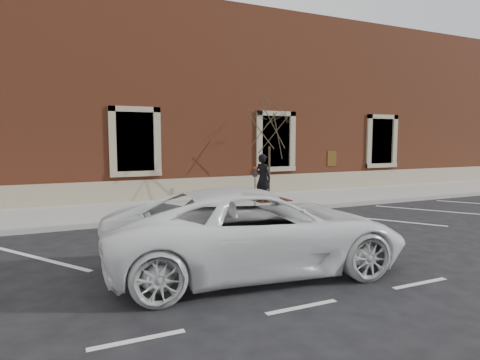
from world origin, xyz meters
name	(u,v)px	position (x,y,z in m)	size (l,w,h in m)	color
ground	(247,215)	(0.00, 0.00, 0.00)	(120.00, 120.00, 0.00)	#28282B
sidewalk_near	(227,205)	(0.00, 1.75, 0.07)	(40.00, 3.50, 0.15)	beige
curb_near	(248,213)	(0.00, -0.05, 0.07)	(40.00, 0.12, 0.15)	#9E9E99
parking_stripes	(281,228)	(0.00, -2.20, 0.00)	(28.00, 4.40, 0.01)	silver
building_civic	(181,109)	(0.00, 7.74, 4.00)	(40.00, 8.62, 8.00)	brown
man	(263,178)	(1.25, 1.31, 1.05)	(0.66, 0.43, 1.80)	black
parking_meter	(255,179)	(0.41, 0.26, 1.13)	(0.13, 0.10, 1.42)	#595B60
tree_grate	(269,199)	(1.75, 1.74, 0.17)	(1.34, 1.34, 0.03)	#381912
sapling	(269,132)	(1.75, 1.74, 2.78)	(2.26, 2.26, 3.76)	#3F3426
white_truck	(257,230)	(-2.26, -5.19, 0.78)	(2.60, 5.63, 1.57)	white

